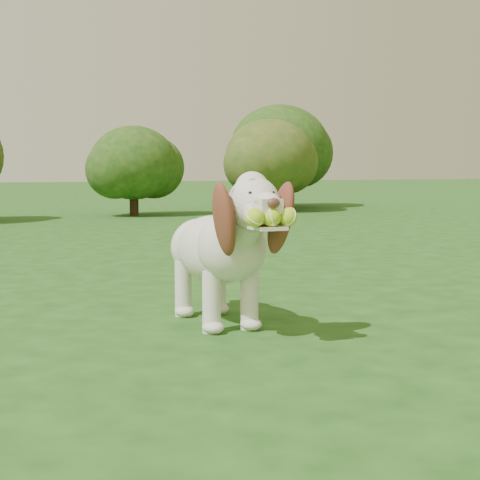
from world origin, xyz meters
name	(u,v)px	position (x,y,z in m)	size (l,w,h in m)	color
ground	(138,368)	(0.00, 0.00, 0.00)	(80.00, 80.00, 0.00)	#1C4413
dog	(221,244)	(0.58, 0.54, 0.39)	(0.39, 1.12, 0.73)	silver
shrub_d	(270,157)	(5.15, 8.78, 0.94)	(1.55, 1.55, 1.60)	#382314
shrub_c	(134,163)	(2.67, 8.69, 0.84)	(1.37, 1.37, 1.42)	#382314
shrub_f	(280,147)	(6.01, 10.00, 1.16)	(1.91, 1.91, 1.98)	#382314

